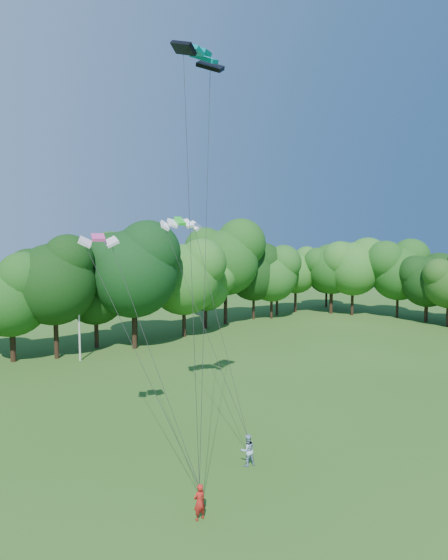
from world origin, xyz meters
TOP-DOWN VIEW (x-y plane):
  - ground at (0.00, 0.00)m, footprint 160.00×160.00m
  - utility_pole at (-1.01, 31.81)m, footprint 1.45×0.58m
  - kite_flyer_left at (-6.17, 5.11)m, footprint 0.57×0.39m
  - kite_flyer_right at (-1.71, 7.09)m, footprint 0.94×0.82m
  - kite_teal at (-3.83, 8.34)m, footprint 3.14×2.25m
  - kite_green at (-1.18, 13.99)m, footprint 2.59×1.64m
  - kite_pink at (-7.47, 11.62)m, footprint 2.04×1.44m
  - tree_back_center at (5.32, 32.85)m, footprint 10.25×10.25m
  - tree_back_east at (29.53, 36.39)m, footprint 8.19×8.19m

SIDE VIEW (x-z plane):
  - ground at x=0.00m, z-range 0.00..0.00m
  - kite_flyer_left at x=-6.17m, z-range 0.00..1.52m
  - kite_flyer_right at x=-1.71m, z-range 0.00..1.64m
  - utility_pole at x=-1.01m, z-range 0.12..7.67m
  - tree_back_east at x=29.53m, z-range 1.48..13.39m
  - tree_back_center at x=5.32m, z-range 1.86..16.76m
  - kite_pink at x=-7.47m, z-range 11.43..11.85m
  - kite_green at x=-1.18m, z-range 12.40..12.98m
  - kite_teal at x=-3.83m, z-range 19.93..20.62m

